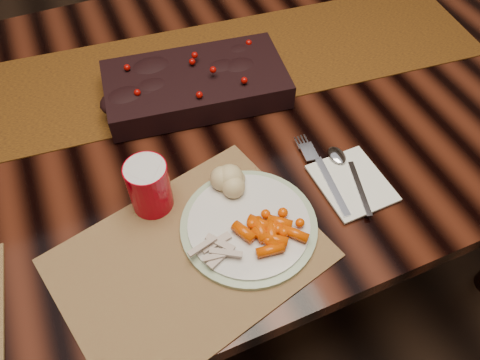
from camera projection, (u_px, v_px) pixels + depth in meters
name	position (u px, v px, depth m)	size (l,w,h in m)	color
floor	(214.00, 267.00, 1.60)	(5.00, 5.00, 0.00)	black
dining_table	(208.00, 205.00, 1.30)	(1.80, 1.00, 0.75)	black
table_runner	(158.00, 76.00, 1.06)	(1.54, 0.32, 0.00)	#462C0E
centerpiece	(196.00, 81.00, 0.99)	(0.38, 0.20, 0.08)	black
placemat_main	(189.00, 258.00, 0.78)	(0.42, 0.31, 0.00)	brown
dinner_plate	(249.00, 225.00, 0.81)	(0.24, 0.24, 0.01)	silver
baby_carrots	(272.00, 231.00, 0.78)	(0.11, 0.09, 0.02)	#D84300
mashed_potatoes	(230.00, 182.00, 0.83)	(0.09, 0.08, 0.05)	beige
turkey_shreds	(215.00, 250.00, 0.76)	(0.08, 0.07, 0.02)	tan
napkin	(352.00, 183.00, 0.87)	(0.12, 0.14, 0.00)	white
fork	(326.00, 177.00, 0.88)	(0.03, 0.18, 0.00)	silver
spoon	(352.00, 178.00, 0.87)	(0.03, 0.16, 0.00)	silver
red_cup	(149.00, 186.00, 0.81)	(0.07, 0.07, 0.10)	#AF0012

